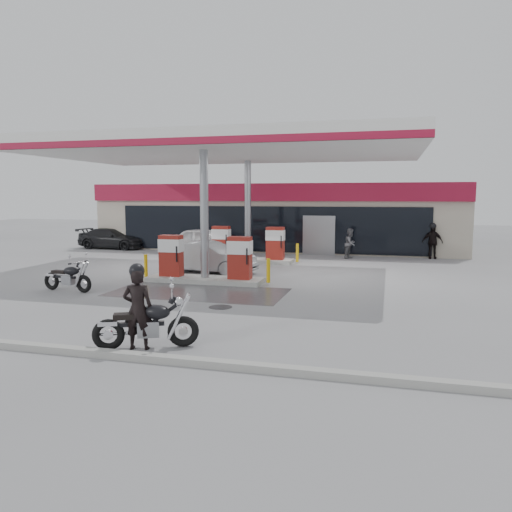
% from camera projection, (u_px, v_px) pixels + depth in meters
% --- Properties ---
extents(ground, '(90.00, 90.00, 0.00)m').
position_uv_depth(ground, '(185.00, 292.00, 17.27)').
color(ground, gray).
rests_on(ground, ground).
extents(wet_patch, '(6.00, 3.00, 0.00)m').
position_uv_depth(wet_patch, '(198.00, 292.00, 17.14)').
color(wet_patch, '#4C4C4F').
rests_on(wet_patch, ground).
extents(drain_cover, '(0.70, 0.70, 0.01)m').
position_uv_depth(drain_cover, '(220.00, 307.00, 14.83)').
color(drain_cover, '#38383A').
rests_on(drain_cover, ground).
extents(kerb, '(28.00, 0.25, 0.15)m').
position_uv_depth(kerb, '(54.00, 349.00, 10.55)').
color(kerb, gray).
rests_on(kerb, ground).
extents(store_building, '(22.00, 8.22, 4.00)m').
position_uv_depth(store_building, '(282.00, 216.00, 32.31)').
color(store_building, beige).
rests_on(store_building, ground).
extents(canopy, '(16.00, 10.02, 5.51)m').
position_uv_depth(canopy, '(229.00, 150.00, 21.43)').
color(canopy, silver).
rests_on(canopy, ground).
extents(pump_island_near, '(5.14, 1.30, 1.78)m').
position_uv_depth(pump_island_near, '(205.00, 264.00, 19.10)').
color(pump_island_near, '#9E9E99').
rests_on(pump_island_near, ground).
extents(pump_island_far, '(5.14, 1.30, 1.78)m').
position_uv_depth(pump_island_far, '(248.00, 248.00, 24.85)').
color(pump_island_far, '#9E9E99').
rests_on(pump_island_far, ground).
extents(main_motorcycle, '(2.13, 1.19, 1.17)m').
position_uv_depth(main_motorcycle, '(148.00, 325.00, 10.77)').
color(main_motorcycle, black).
rests_on(main_motorcycle, ground).
extents(biker_main, '(0.72, 0.55, 1.76)m').
position_uv_depth(biker_main, '(138.00, 309.00, 10.69)').
color(biker_main, black).
rests_on(biker_main, ground).
extents(parked_motorcycle, '(2.05, 0.78, 1.05)m').
position_uv_depth(parked_motorcycle, '(68.00, 278.00, 17.26)').
color(parked_motorcycle, black).
rests_on(parked_motorcycle, ground).
extents(sedan_white, '(4.68, 2.33, 1.53)m').
position_uv_depth(sedan_white, '(206.00, 242.00, 27.74)').
color(sedan_white, silver).
rests_on(sedan_white, ground).
extents(attendant, '(0.85, 0.94, 1.59)m').
position_uv_depth(attendant, '(350.00, 244.00, 26.29)').
color(attendant, slate).
rests_on(attendant, ground).
extents(hatchback_silver, '(4.27, 2.09, 1.35)m').
position_uv_depth(hatchback_silver, '(209.00, 257.00, 21.38)').
color(hatchback_silver, '#94979B').
rests_on(hatchback_silver, ground).
extents(parked_car_left, '(4.47, 1.99, 1.27)m').
position_uv_depth(parked_car_left, '(112.00, 238.00, 31.27)').
color(parked_car_left, black).
rests_on(parked_car_left, ground).
extents(parked_car_right, '(4.35, 3.21, 1.10)m').
position_uv_depth(parked_car_right, '(349.00, 243.00, 29.47)').
color(parked_car_right, gray).
rests_on(parked_car_right, ground).
extents(biker_walking, '(1.08, 0.55, 1.78)m').
position_uv_depth(biker_walking, '(432.00, 242.00, 26.16)').
color(biker_walking, black).
rests_on(biker_walking, ground).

